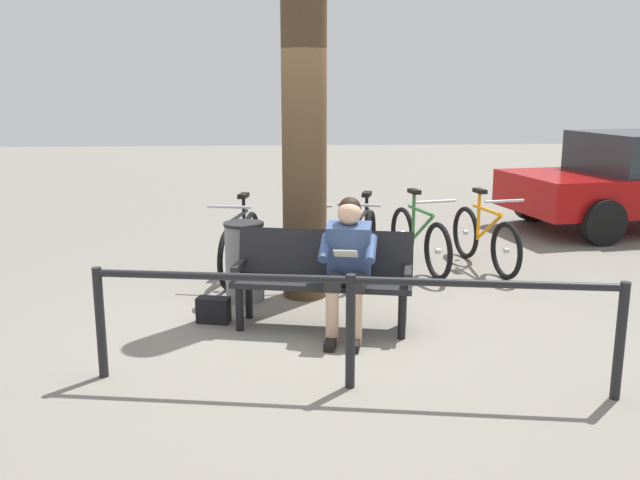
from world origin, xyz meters
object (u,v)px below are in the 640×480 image
bicycle_orange (419,239)px  bicycle_blue (305,245)px  handbag (213,310)px  bicycle_red (485,239)px  bench (323,272)px  bicycle_green (240,246)px  person_reading (348,260)px  bicycle_silver (364,243)px  tree_trunk (304,121)px  litter_bin (245,261)px

bicycle_orange → bicycle_blue: bearing=-93.3°
handbag → bicycle_red: bearing=-149.9°
bicycle_red → bicycle_orange: size_ratio=1.01×
bench → bicycle_green: bearing=-52.3°
person_reading → bicycle_silver: person_reading is taller
bicycle_red → bicycle_green: (2.91, 0.18, 0.00)m
person_reading → tree_trunk: (0.33, -1.14, 1.14)m
bicycle_green → tree_trunk: bearing=53.8°
bench → tree_trunk: 1.61m
tree_trunk → bicycle_orange: bearing=-144.7°
bicycle_orange → bicycle_green: (2.11, 0.20, 0.00)m
person_reading → bicycle_green: size_ratio=0.73×
litter_bin → bicycle_red: (-2.82, -1.10, -0.05)m
bicycle_red → bench: bearing=-58.0°
bench → bicycle_green: size_ratio=1.01×
bench → litter_bin: bench is taller
bench → litter_bin: bearing=-35.7°
handbag → bicycle_orange: size_ratio=0.18×
handbag → bicycle_silver: size_ratio=0.18×
bench → bicycle_orange: bearing=-111.6°
handbag → bicycle_orange: bicycle_orange is taller
bench → litter_bin: (0.75, -0.82, -0.10)m
handbag → bicycle_green: (-0.18, -1.60, 0.24)m
bench → bicycle_blue: (0.09, -1.71, -0.15)m
litter_bin → bicycle_red: bearing=-158.8°
person_reading → bicycle_silver: (-0.39, -1.97, -0.31)m
person_reading → bicycle_blue: 1.96m
tree_trunk → bicycle_silver: size_ratio=2.22×
bench → tree_trunk: bearing=-70.2°
bicycle_red → bicycle_green: bearing=-97.1°
litter_bin → bicycle_red: size_ratio=0.49×
litter_bin → bicycle_silver: bearing=-145.0°
litter_bin → bicycle_red: bicycle_red is taller
litter_bin → bicycle_blue: size_ratio=0.48×
bicycle_orange → bicycle_green: 2.12m
tree_trunk → bicycle_orange: size_ratio=2.19×
litter_bin → bicycle_green: bicycle_green is taller
bicycle_green → bicycle_blue: bearing=100.4°
person_reading → bicycle_green: bearing=-50.0°
bicycle_blue → litter_bin: bearing=-41.4°
bicycle_orange → bicycle_silver: 0.71m
bicycle_green → bench: bearing=38.1°
bench → person_reading: (-0.20, 0.21, 0.16)m
bicycle_orange → bicycle_blue: size_ratio=0.98×
litter_bin → bicycle_green: (0.09, -0.91, -0.05)m
litter_bin → bicycle_orange: 2.31m
tree_trunk → bicycle_red: bearing=-155.9°
bench → litter_bin: size_ratio=2.06×
tree_trunk → bicycle_orange: 2.25m
bicycle_green → bicycle_silver: bearing=103.5°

